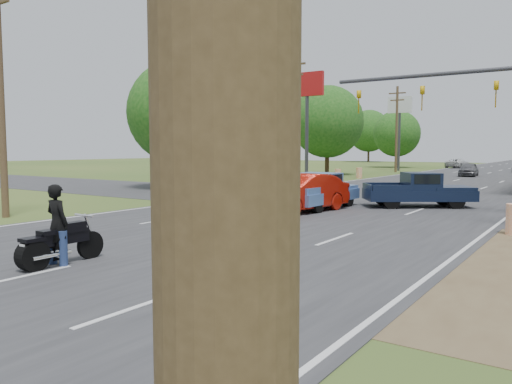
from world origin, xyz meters
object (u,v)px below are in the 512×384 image
Objects in this scene: red_convertible at (301,193)px; rider at (57,227)px; motorcycle at (56,245)px; navy_pickup at (421,190)px; blue_pickup at (319,190)px; distant_car_grey at (469,169)px; distant_car_white at (457,163)px.

rider reaches higher than red_convertible.
navy_pickup reaches higher than motorcycle.
rider reaches higher than blue_pickup.
blue_pickup is (0.00, 1.65, 0.01)m from red_convertible.
distant_car_grey is 23.13m from distant_car_white.
red_convertible is at bearing 91.22° from motorcycle.
red_convertible is 0.99× the size of blue_pickup.
motorcycle is at bearing -87.65° from blue_pickup.
navy_pickup reaches higher than distant_car_white.
navy_pickup is at bearing 107.30° from distant_car_white.
motorcycle is at bearing -94.93° from distant_car_grey.
rider is 68.79m from distant_car_white.
red_convertible is at bearing -72.56° from navy_pickup.
navy_pickup reaches higher than distant_car_grey.
rider is 17.23m from navy_pickup.
motorcycle is at bearing 101.74° from distant_car_white.
blue_pickup reaches higher than navy_pickup.
distant_car_grey is at bearing 91.66° from blue_pickup.
blue_pickup is 55.16m from distant_car_white.
red_convertible is 0.97× the size of navy_pickup.
rider is at bearing -94.93° from distant_car_grey.
distant_car_white reaches higher than motorcycle.
motorcycle is (0.17, -12.09, -0.31)m from red_convertible.
rider is 13.68m from blue_pickup.
navy_pickup is (3.76, 4.82, 0.01)m from red_convertible.
distant_car_white is at bearing 99.89° from distant_car_grey.
distant_car_white is at bearing 97.90° from blue_pickup.
blue_pickup is at bearing 102.85° from distant_car_white.
red_convertible is 34.15m from distant_car_grey.
distant_car_white is (-9.76, 51.67, -0.17)m from navy_pickup.
distant_car_grey is at bearing -89.38° from rider.
distant_car_white is at bearing 105.02° from red_convertible.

